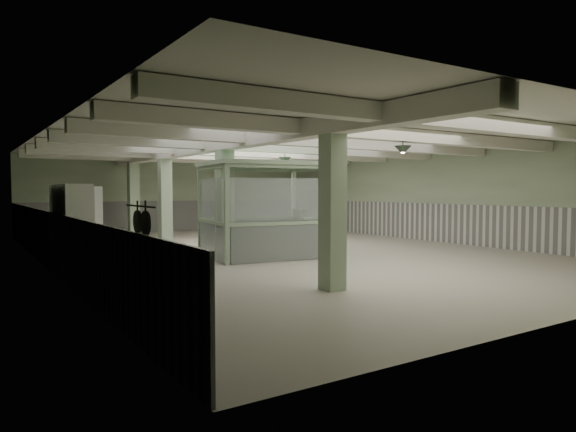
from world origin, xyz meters
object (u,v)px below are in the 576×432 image
guard_booth (264,194)px  filing_cabinet (303,230)px  prep_counter (98,268)px  walkin_cooler (72,230)px

guard_booth → filing_cabinet: 2.29m
prep_counter → filing_cabinet: filing_cabinet is taller
prep_counter → walkin_cooler: 2.38m
walkin_cooler → prep_counter: bearing=-87.9°
walkin_cooler → filing_cabinet: bearing=7.9°
walkin_cooler → guard_booth: size_ratio=0.60×
prep_counter → walkin_cooler: bearing=92.1°
walkin_cooler → guard_booth: 5.74m
prep_counter → guard_booth: bearing=26.2°
prep_counter → walkin_cooler: (-0.08, 2.30, 0.63)m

